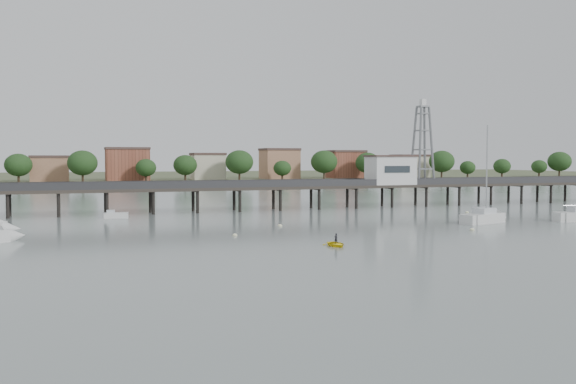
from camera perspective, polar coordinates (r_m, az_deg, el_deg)
name	(u,v)px	position (r m, az deg, el deg)	size (l,w,h in m)	color
ground_plane	(472,269)	(53.06, 16.06, -6.55)	(500.00, 500.00, 0.00)	slate
pier	(257,188)	(107.16, -2.77, 0.37)	(150.00, 5.00, 5.50)	#2D2823
pier_building	(390,170)	(116.64, 9.10, 1.96)	(8.40, 5.40, 5.30)	silver
lattice_tower	(422,145)	(119.86, 11.86, 4.08)	(3.20, 3.20, 15.50)	slate
sailboat_c	(490,218)	(91.55, 17.52, -2.19)	(8.79, 5.13, 13.94)	silver
white_tender	(115,215)	(96.88, -15.09, -2.01)	(3.56, 1.76, 1.34)	silver
yellow_dinghy	(336,246)	(64.04, 4.28, -4.82)	(2.14, 0.62, 3.00)	yellow
dinghy_occupant	(336,246)	(64.04, 4.28, -4.82)	(0.38, 1.04, 0.25)	black
mooring_buoys	(429,225)	(85.71, 12.44, -2.84)	(55.61, 24.71, 0.39)	#FBFAC3
far_shore	(140,176)	(284.00, -13.02, 1.36)	(500.00, 170.00, 10.40)	#475133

